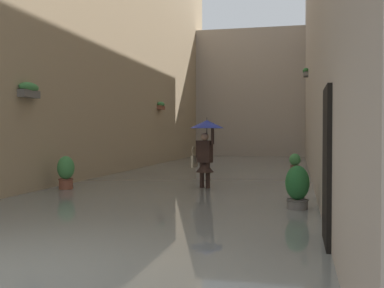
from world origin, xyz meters
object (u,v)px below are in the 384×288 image
object	(u,v)px
person_wading	(206,141)
potted_plant_mid_left	(297,189)
potted_plant_far_left	(295,163)
potted_plant_far_right	(66,173)

from	to	relation	value
person_wading	potted_plant_mid_left	xyz separation A→B (m)	(-2.42, 3.03, -0.86)
potted_plant_far_left	potted_plant_mid_left	world-z (taller)	potted_plant_mid_left
potted_plant_far_right	potted_plant_mid_left	distance (m)	6.28
person_wading	potted_plant_far_left	world-z (taller)	person_wading
potted_plant_far_right	potted_plant_mid_left	world-z (taller)	potted_plant_far_right
potted_plant_far_left	potted_plant_mid_left	size ratio (longest dim) A/B	0.81
person_wading	potted_plant_far_left	distance (m)	6.92
person_wading	potted_plant_far_left	bearing A→B (deg)	-109.63
person_wading	potted_plant_far_right	bearing A→B (deg)	16.76
person_wading	potted_plant_far_left	xyz separation A→B (m)	(-2.30, -6.46, -0.94)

